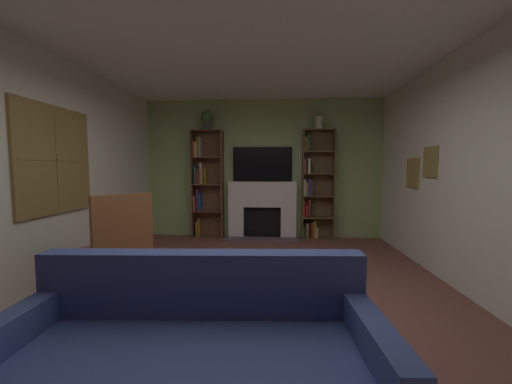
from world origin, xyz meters
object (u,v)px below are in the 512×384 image
bookshelf_right (314,189)px  tv (262,164)px  potted_plant (207,119)px  couch (192,369)px  bookshelf_left (205,184)px  armchair (117,245)px  fireplace (262,209)px  coffee_table (220,291)px  vase_with_flowers (319,123)px

bookshelf_right → tv: bearing=176.0°
potted_plant → couch: potted_plant is taller
bookshelf_left → armchair: bookshelf_left is taller
tv → armchair: tv is taller
armchair → fireplace: bearing=61.1°
armchair → coffee_table: (1.35, -0.82, -0.15)m
fireplace → coffee_table: fireplace is taller
bookshelf_left → vase_with_flowers: 2.56m
fireplace → tv: size_ratio=1.23×
bookshelf_left → couch: size_ratio=1.00×
bookshelf_right → bookshelf_left: bearing=-179.9°
bookshelf_left → armchair: size_ratio=1.92×
tv → couch: size_ratio=0.55×
bookshelf_right → potted_plant: potted_plant is taller
coffee_table → vase_with_flowers: bearing=70.1°
bookshelf_right → vase_with_flowers: size_ratio=5.22×
tv → vase_with_flowers: size_ratio=2.88×
fireplace → armchair: 3.14m
bookshelf_right → armchair: bookshelf_right is taller
couch → bookshelf_right: bearing=74.7°
armchair → couch: bearing=-50.7°
tv → coffee_table: tv is taller
coffee_table → couch: bearing=-90.2°
fireplace → bookshelf_right: (1.03, -0.00, 0.40)m
fireplace → couch: 4.40m
fireplace → couch: (-0.17, -4.39, -0.31)m
fireplace → potted_plant: size_ratio=3.83×
bookshelf_left → vase_with_flowers: vase_with_flowers is taller
bookshelf_right → couch: bookshelf_right is taller
bookshelf_left → armchair: (-0.35, -2.74, -0.55)m
bookshelf_right → vase_with_flowers: vase_with_flowers is taller
vase_with_flowers → couch: size_ratio=0.19×
vase_with_flowers → potted_plant: bearing=180.0°
vase_with_flowers → tv: bearing=173.8°
bookshelf_left → potted_plant: bearing=-32.7°
bookshelf_left → vase_with_flowers: size_ratio=5.22×
tv → couch: (-0.17, -4.46, -1.20)m
tv → bookshelf_left: size_ratio=0.55×
tv → bookshelf_right: (1.03, -0.07, -0.49)m
tv → potted_plant: bearing=-173.8°
bookshelf_left → couch: bookshelf_left is taller
fireplace → bookshelf_right: bookshelf_right is taller
tv → bookshelf_left: bearing=-176.3°
armchair → bookshelf_left: bearing=82.7°
couch → coffee_table: bearing=89.8°
bookshelf_right → coffee_table: bookshelf_right is taller
bookshelf_right → couch: (-1.20, -4.38, -0.70)m
fireplace → vase_with_flowers: (1.10, -0.05, 1.69)m
bookshelf_right → couch: bearing=-105.3°
fireplace → bookshelf_left: bearing=-179.7°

